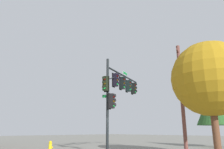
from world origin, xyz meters
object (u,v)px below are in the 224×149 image
object	(u,v)px
signal_pole_assembly	(119,89)
tree_near	(210,78)
fire_hydrant	(50,147)
tree_mid	(214,105)
utility_pole	(182,94)

from	to	relation	value
signal_pole_assembly	tree_near	size ratio (longest dim) A/B	0.96
signal_pole_assembly	tree_near	distance (m)	7.17
fire_hydrant	tree_mid	xyz separation A→B (m)	(14.45, -6.77, 3.74)
signal_pole_assembly	tree_mid	xyz separation A→B (m)	(10.01, -3.91, -0.82)
fire_hydrant	tree_near	distance (m)	12.32
signal_pole_assembly	tree_near	world-z (taller)	tree_near
utility_pole	fire_hydrant	bearing A→B (deg)	141.51
tree_near	tree_mid	bearing A→B (deg)	19.90
signal_pole_assembly	tree_near	bearing A→B (deg)	-79.23
signal_pole_assembly	tree_mid	world-z (taller)	signal_pole_assembly
signal_pole_assembly	utility_pole	bearing A→B (deg)	-44.18
utility_pole	signal_pole_assembly	bearing A→B (deg)	135.82
signal_pole_assembly	fire_hydrant	size ratio (longest dim) A/B	8.55
utility_pole	fire_hydrant	size ratio (longest dim) A/B	10.70
tree_near	tree_mid	size ratio (longest dim) A/B	1.19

